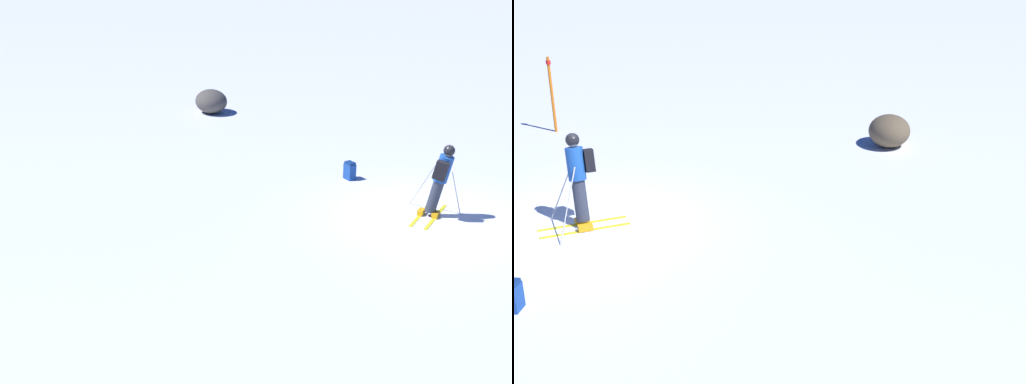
# 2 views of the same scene
# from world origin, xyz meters

# --- Properties ---
(ground_plane) EXTENTS (300.00, 300.00, 0.00)m
(ground_plane) POSITION_xyz_m (0.00, 0.00, 0.00)
(ground_plane) COLOR white
(skier) EXTENTS (1.51, 1.71, 1.87)m
(skier) POSITION_xyz_m (-0.08, -0.09, 1.04)
(skier) COLOR yellow
(skier) RESTS_ON ground
(spare_backpack) EXTENTS (0.31, 0.24, 0.50)m
(spare_backpack) POSITION_xyz_m (3.19, 0.19, 0.24)
(spare_backpack) COLOR #194293
(spare_backpack) RESTS_ON ground
(exposed_boulder_0) EXTENTS (1.35, 1.15, 0.88)m
(exposed_boulder_0) POSITION_xyz_m (11.64, 0.56, 0.44)
(exposed_boulder_0) COLOR #4C4742
(exposed_boulder_0) RESTS_ON ground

